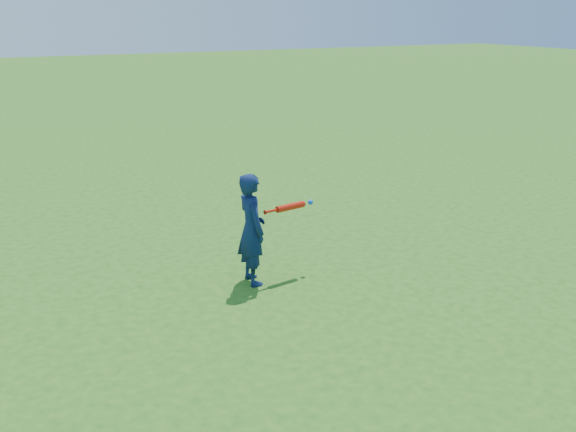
# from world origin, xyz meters

# --- Properties ---
(ground) EXTENTS (80.00, 80.00, 0.00)m
(ground) POSITION_xyz_m (0.00, 0.00, 0.00)
(ground) COLOR #255E16
(ground) RESTS_ON ground
(child) EXTENTS (0.33, 0.47, 1.26)m
(child) POSITION_xyz_m (-0.43, 0.54, 0.63)
(child) COLOR #0F1D46
(child) RESTS_ON ground
(bat_swing) EXTENTS (0.67, 0.16, 0.08)m
(bat_swing) POSITION_xyz_m (0.10, 0.59, 0.80)
(bat_swing) COLOR red
(bat_swing) RESTS_ON ground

